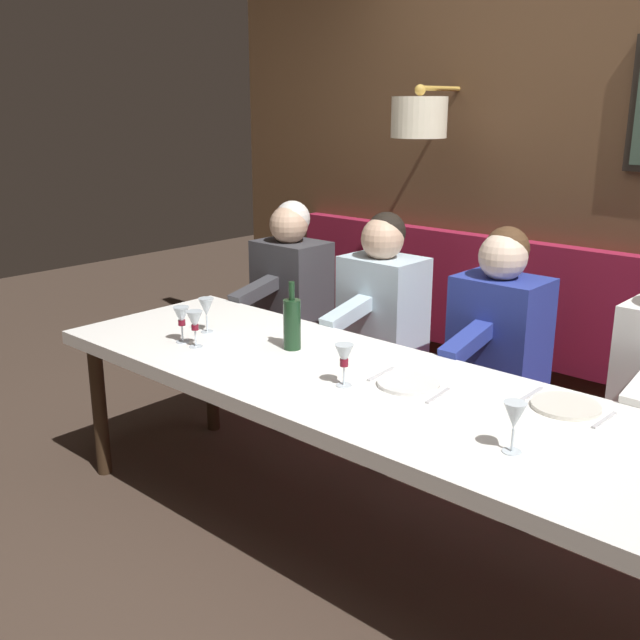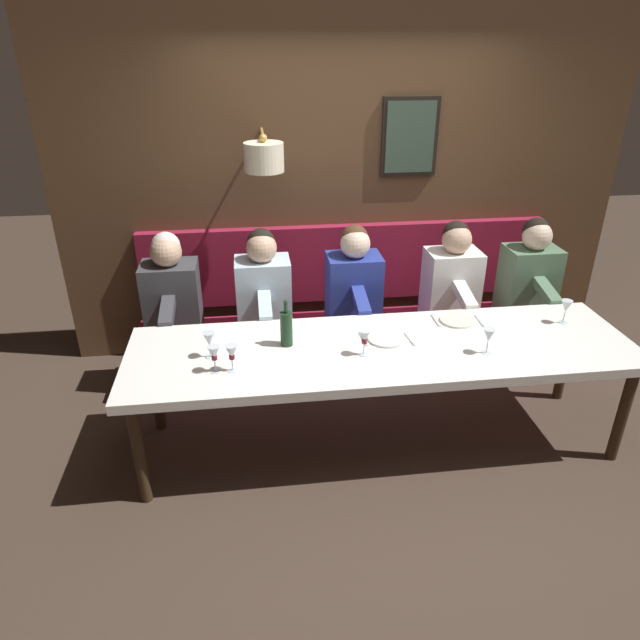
% 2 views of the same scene
% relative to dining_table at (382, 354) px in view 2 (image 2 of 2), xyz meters
% --- Properties ---
extents(ground_plane, '(12.00, 12.00, 0.00)m').
position_rel_dining_table_xyz_m(ground_plane, '(0.00, 0.00, -0.68)').
color(ground_plane, '#423328').
extents(dining_table, '(0.90, 3.14, 0.74)m').
position_rel_dining_table_xyz_m(dining_table, '(0.00, 0.00, 0.00)').
color(dining_table, white).
rests_on(dining_table, ground_plane).
extents(banquette_bench, '(0.52, 3.34, 0.45)m').
position_rel_dining_table_xyz_m(banquette_bench, '(0.89, 0.00, -0.46)').
color(banquette_bench, maroon).
rests_on(banquette_bench, ground_plane).
extents(back_wall_panel, '(0.59, 4.54, 2.90)m').
position_rel_dining_table_xyz_m(back_wall_panel, '(1.46, 0.00, 0.68)').
color(back_wall_panel, brown).
rests_on(back_wall_panel, ground_plane).
extents(diner_nearest, '(0.60, 0.40, 0.79)m').
position_rel_dining_table_xyz_m(diner_nearest, '(0.88, -1.37, 0.13)').
color(diner_nearest, '#567A5B').
rests_on(diner_nearest, banquette_bench).
extents(diner_near, '(0.60, 0.40, 0.79)m').
position_rel_dining_table_xyz_m(diner_near, '(0.88, -0.74, 0.13)').
color(diner_near, white).
rests_on(diner_near, banquette_bench).
extents(diner_middle, '(0.60, 0.40, 0.79)m').
position_rel_dining_table_xyz_m(diner_middle, '(0.88, 0.02, 0.13)').
color(diner_middle, '#283893').
rests_on(diner_middle, banquette_bench).
extents(diner_far, '(0.60, 0.40, 0.79)m').
position_rel_dining_table_xyz_m(diner_far, '(0.88, 0.70, 0.13)').
color(diner_far, silver).
rests_on(diner_far, banquette_bench).
extents(diner_farthest, '(0.60, 0.40, 0.79)m').
position_rel_dining_table_xyz_m(diner_farthest, '(0.88, 1.37, 0.13)').
color(diner_farthest, '#3D3D42').
rests_on(diner_farthest, banquette_bench).
extents(place_setting_0, '(0.24, 0.31, 0.01)m').
position_rel_dining_table_xyz_m(place_setting_0, '(0.27, -0.58, 0.06)').
color(place_setting_0, silver).
rests_on(place_setting_0, dining_table).
extents(place_setting_1, '(0.24, 0.32, 0.01)m').
position_rel_dining_table_xyz_m(place_setting_1, '(0.08, -0.04, 0.06)').
color(place_setting_1, white).
rests_on(place_setting_1, dining_table).
extents(wine_glass_0, '(0.07, 0.07, 0.16)m').
position_rel_dining_table_xyz_m(wine_glass_0, '(-0.17, 1.02, 0.17)').
color(wine_glass_0, silver).
rests_on(wine_glass_0, dining_table).
extents(wine_glass_1, '(0.07, 0.07, 0.16)m').
position_rel_dining_table_xyz_m(wine_glass_1, '(-0.16, -0.60, 0.17)').
color(wine_glass_1, silver).
rests_on(wine_glass_1, dining_table).
extents(wine_glass_2, '(0.07, 0.07, 0.16)m').
position_rel_dining_table_xyz_m(wine_glass_2, '(-0.00, 1.05, 0.17)').
color(wine_glass_2, silver).
rests_on(wine_glass_2, dining_table).
extents(wine_glass_3, '(0.07, 0.07, 0.16)m').
position_rel_dining_table_xyz_m(wine_glass_3, '(-0.17, 0.92, 0.17)').
color(wine_glass_3, silver).
rests_on(wine_glass_3, dining_table).
extents(wine_glass_4, '(0.07, 0.07, 0.16)m').
position_rel_dining_table_xyz_m(wine_glass_4, '(0.16, -1.27, 0.17)').
color(wine_glass_4, silver).
rests_on(wine_glass_4, dining_table).
extents(wine_glass_5, '(0.07, 0.07, 0.16)m').
position_rel_dining_table_xyz_m(wine_glass_5, '(-0.09, 0.14, 0.17)').
color(wine_glass_5, silver).
rests_on(wine_glass_5, dining_table).
extents(wine_bottle, '(0.08, 0.08, 0.30)m').
position_rel_dining_table_xyz_m(wine_bottle, '(0.09, 0.59, 0.17)').
color(wine_bottle, '#19381E').
rests_on(wine_bottle, dining_table).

